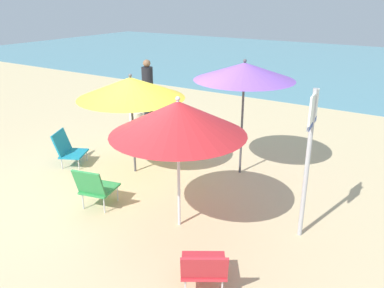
{
  "coord_description": "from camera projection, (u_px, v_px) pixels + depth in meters",
  "views": [
    {
      "loc": [
        4.2,
        -4.52,
        3.06
      ],
      "look_at": [
        0.84,
        0.71,
        0.7
      ],
      "focal_mm": 37.12,
      "sensor_mm": 36.0,
      "label": 1
    }
  ],
  "objects": [
    {
      "name": "umbrella_red",
      "position": [
        178.0,
        118.0,
        5.06
      ],
      "size": [
        1.8,
        1.8,
        1.86
      ],
      "color": "silver",
      "rests_on": "ground_plane"
    },
    {
      "name": "sea_water",
      "position": [
        340.0,
        64.0,
        18.37
      ],
      "size": [
        40.0,
        16.0,
        0.01
      ],
      "primitive_type": "cube",
      "color": "#5693A3",
      "rests_on": "ground_plane"
    },
    {
      "name": "warning_sign",
      "position": [
        310.0,
        143.0,
        4.91
      ],
      "size": [
        0.09,
        0.5,
        2.02
      ],
      "rotation": [
        0.0,
        0.0,
        0.12
      ],
      "color": "#ADADB2",
      "rests_on": "ground_plane"
    },
    {
      "name": "umbrella_yellow",
      "position": [
        131.0,
        88.0,
        6.76
      ],
      "size": [
        1.86,
        1.86,
        1.8
      ],
      "color": "#4C4C51",
      "rests_on": "ground_plane"
    },
    {
      "name": "beach_chair_c",
      "position": [
        204.0,
        267.0,
        4.26
      ],
      "size": [
        0.73,
        0.75,
        0.58
      ],
      "rotation": [
        0.0,
        0.0,
        2.14
      ],
      "color": "red",
      "rests_on": "ground_plane"
    },
    {
      "name": "umbrella_purple",
      "position": [
        244.0,
        71.0,
        6.61
      ],
      "size": [
        1.71,
        1.71,
        2.06
      ],
      "color": "#4C4C51",
      "rests_on": "ground_plane"
    },
    {
      "name": "beach_chair_a",
      "position": [
        68.0,
        148.0,
        7.48
      ],
      "size": [
        0.68,
        0.68,
        0.65
      ],
      "rotation": [
        0.0,
        0.0,
        0.46
      ],
      "color": "teal",
      "rests_on": "ground_plane"
    },
    {
      "name": "person_b",
      "position": [
        148.0,
        92.0,
        9.73
      ],
      "size": [
        0.27,
        0.27,
        1.6
      ],
      "rotation": [
        0.0,
        0.0,
        1.28
      ],
      "color": "black",
      "rests_on": "ground_plane"
    },
    {
      "name": "ground_plane",
      "position": [
        128.0,
        185.0,
        6.76
      ],
      "size": [
        40.0,
        40.0,
        0.0
      ],
      "primitive_type": "plane",
      "color": "#D3BC8C"
    },
    {
      "name": "beach_chair_b",
      "position": [
        95.0,
        187.0,
        5.92
      ],
      "size": [
        0.58,
        0.69,
        0.7
      ],
      "rotation": [
        0.0,
        0.0,
        1.81
      ],
      "color": "#33934C",
      "rests_on": "ground_plane"
    },
    {
      "name": "person_a",
      "position": [
        135.0,
        125.0,
        8.5
      ],
      "size": [
        0.54,
        0.41,
        0.91
      ],
      "rotation": [
        0.0,
        0.0,
        3.44
      ],
      "color": "silver",
      "rests_on": "ground_plane"
    }
  ]
}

